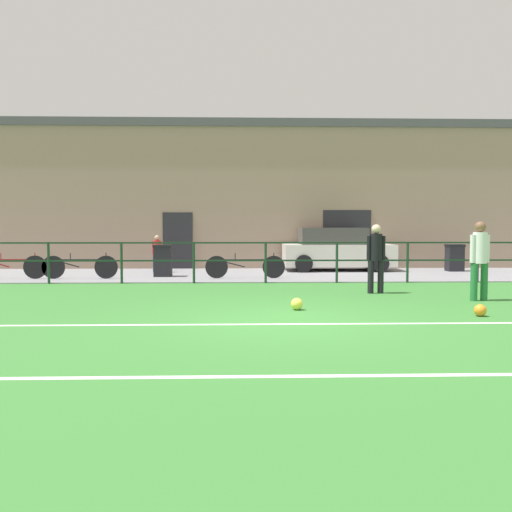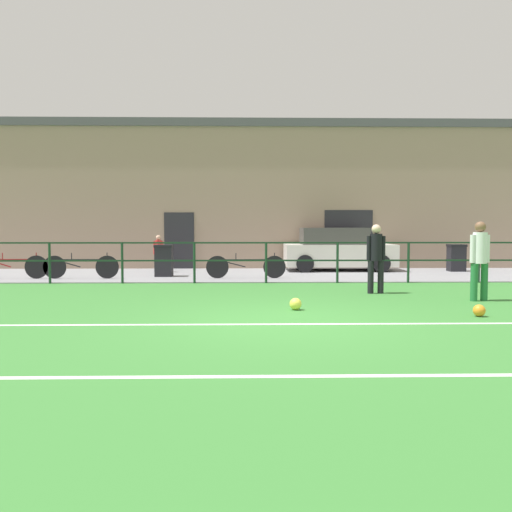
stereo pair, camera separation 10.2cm
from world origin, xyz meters
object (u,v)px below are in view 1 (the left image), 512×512
(soccer_ball_spare, at_px, (297,304))
(bicycle_parked_1, at_px, (10,267))
(player_goalkeeper, at_px, (376,254))
(bicycle_parked_2, at_px, (245,267))
(trash_bin_0, at_px, (455,258))
(player_striker, at_px, (480,256))
(soccer_ball_match, at_px, (480,310))
(parked_car_red, at_px, (336,250))
(trash_bin_1, at_px, (163,260))
(bicycle_parked_0, at_px, (80,267))
(spectator_child, at_px, (157,251))

(soccer_ball_spare, xyz_separation_m, bicycle_parked_1, (-7.94, 6.03, 0.27))
(player_goalkeeper, distance_m, bicycle_parked_2, 4.73)
(soccer_ball_spare, distance_m, trash_bin_0, 10.58)
(player_striker, xyz_separation_m, soccer_ball_match, (-0.86, -1.96, -0.85))
(bicycle_parked_1, bearing_deg, bicycle_parked_2, -0.00)
(parked_car_red, bearing_deg, trash_bin_1, -159.82)
(player_goalkeeper, relative_size, player_striker, 0.97)
(player_striker, relative_size, soccer_ball_spare, 7.37)
(player_goalkeeper, relative_size, bicycle_parked_1, 0.75)
(trash_bin_1, bearing_deg, player_goalkeeper, -36.89)
(player_striker, relative_size, soccer_ball_match, 7.93)
(player_goalkeeper, height_order, trash_bin_1, player_goalkeeper)
(player_goalkeeper, height_order, bicycle_parked_0, player_goalkeeper)
(player_goalkeeper, bearing_deg, soccer_ball_match, 104.44)
(soccer_ball_spare, bearing_deg, parked_car_red, 75.15)
(parked_car_red, height_order, bicycle_parked_0, parked_car_red)
(soccer_ball_match, bearing_deg, player_goalkeeper, 107.39)
(parked_car_red, distance_m, trash_bin_1, 6.21)
(bicycle_parked_0, xyz_separation_m, trash_bin_0, (12.30, 2.37, 0.12))
(soccer_ball_spare, xyz_separation_m, bicycle_parked_0, (-5.88, 6.03, 0.26))
(player_goalkeeper, xyz_separation_m, soccer_ball_match, (1.02, -3.27, -0.82))
(soccer_ball_spare, bearing_deg, trash_bin_1, 117.59)
(bicycle_parked_0, bearing_deg, soccer_ball_spare, -45.72)
(trash_bin_0, height_order, trash_bin_1, trash_bin_1)
(player_striker, xyz_separation_m, bicycle_parked_2, (-4.95, 4.87, -0.58))
(player_striker, bearing_deg, player_goalkeeper, 132.57)
(bicycle_parked_1, relative_size, bicycle_parked_2, 0.91)
(player_striker, relative_size, parked_car_red, 0.44)
(player_striker, bearing_deg, spectator_child, 125.47)
(player_goalkeeper, height_order, bicycle_parked_1, player_goalkeeper)
(bicycle_parked_1, bearing_deg, player_striker, -22.16)
(player_striker, height_order, trash_bin_1, player_striker)
(spectator_child, xyz_separation_m, trash_bin_0, (10.33, 0.17, -0.24))
(spectator_child, bearing_deg, bicycle_parked_2, 144.95)
(soccer_ball_match, bearing_deg, trash_bin_0, 70.43)
(soccer_ball_match, relative_size, soccer_ball_spare, 0.93)
(player_striker, relative_size, spectator_child, 1.33)
(bicycle_parked_2, bearing_deg, soccer_ball_spare, -81.22)
(spectator_child, xyz_separation_m, bicycle_parked_2, (2.98, -2.20, -0.36))
(soccer_ball_match, height_order, bicycle_parked_2, bicycle_parked_2)
(trash_bin_0, xyz_separation_m, trash_bin_1, (-9.91, -1.72, 0.02))
(soccer_ball_match, distance_m, bicycle_parked_0, 11.33)
(player_striker, distance_m, bicycle_parked_1, 12.92)
(spectator_child, distance_m, parked_car_red, 6.28)
(player_striker, distance_m, trash_bin_1, 9.33)
(trash_bin_1, bearing_deg, spectator_child, 105.09)
(trash_bin_1, bearing_deg, soccer_ball_spare, -62.41)
(soccer_ball_match, bearing_deg, parked_car_red, 94.83)
(player_striker, bearing_deg, trash_bin_1, 130.88)
(parked_car_red, xyz_separation_m, bicycle_parked_1, (-10.28, -2.79, -0.36))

